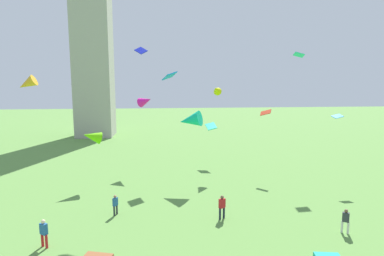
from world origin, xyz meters
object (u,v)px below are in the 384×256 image
at_px(kite_flying_1, 170,76).
at_px(kite_flying_2, 141,51).
at_px(kite_flying_0, 266,112).
at_px(person_1, 115,204).
at_px(kite_flying_6, 92,136).
at_px(kite_flying_7, 216,90).
at_px(kite_flying_8, 145,101).
at_px(kite_flying_3, 299,55).
at_px(person_3, 44,232).
at_px(kite_flying_4, 337,116).
at_px(kite_flying_9, 27,84).
at_px(person_2, 346,220).
at_px(person_0, 222,206).
at_px(kite_flying_5, 211,126).
at_px(kite_flying_10, 190,120).

height_order(kite_flying_1, kite_flying_2, kite_flying_2).
distance_m(kite_flying_0, kite_flying_1, 11.43).
xyz_separation_m(person_1, kite_flying_6, (-3.20, 7.72, 4.02)).
xyz_separation_m(kite_flying_7, kite_flying_8, (-8.28, 1.47, -1.32)).
height_order(kite_flying_0, kite_flying_8, kite_flying_8).
relative_size(kite_flying_2, kite_flying_8, 0.56).
relative_size(person_1, kite_flying_3, 1.47).
distance_m(person_3, kite_flying_3, 29.79).
relative_size(person_3, kite_flying_0, 1.37).
bearing_deg(kite_flying_0, kite_flying_4, -177.92).
height_order(kite_flying_8, kite_flying_9, kite_flying_9).
bearing_deg(kite_flying_8, person_2, -107.72).
relative_size(person_0, person_2, 1.07).
distance_m(person_1, kite_flying_2, 13.25).
relative_size(person_1, person_2, 0.94).
bearing_deg(kite_flying_0, person_0, 91.89).
height_order(person_1, kite_flying_5, kite_flying_5).
bearing_deg(kite_flying_4, kite_flying_0, 136.33).
xyz_separation_m(person_2, kite_flying_5, (-6.02, 19.66, 3.81)).
bearing_deg(kite_flying_5, person_2, -168.72).
distance_m(kite_flying_2, kite_flying_10, 8.49).
bearing_deg(kite_flying_0, kite_flying_6, 41.03).
xyz_separation_m(kite_flying_7, kite_flying_10, (-3.57, -4.77, -2.96)).
distance_m(person_1, kite_flying_3, 24.95).
height_order(person_3, kite_flying_7, kite_flying_7).
xyz_separation_m(kite_flying_0, kite_flying_5, (-5.33, 4.94, -2.14)).
bearing_deg(kite_flying_2, kite_flying_1, -64.33).
bearing_deg(person_3, kite_flying_3, 69.25).
bearing_deg(kite_flying_3, person_0, 55.86).
height_order(kite_flying_0, kite_flying_10, kite_flying_10).
xyz_separation_m(person_2, kite_flying_2, (-14.01, 9.70, 12.03)).
distance_m(person_0, kite_flying_8, 18.18).
height_order(person_2, kite_flying_3, kite_flying_3).
bearing_deg(kite_flying_4, kite_flying_5, 130.70).
bearing_deg(kite_flying_10, person_3, -13.84).
bearing_deg(person_1, kite_flying_8, -161.06).
relative_size(person_1, kite_flying_0, 1.21).
bearing_deg(person_2, kite_flying_0, 125.84).
bearing_deg(kite_flying_1, person_1, -157.97).
distance_m(person_3, kite_flying_8, 20.56).
relative_size(person_3, kite_flying_4, 1.57).
xyz_separation_m(kite_flying_1, kite_flying_9, (-11.44, -9.27, -0.87)).
distance_m(kite_flying_2, kite_flying_6, 9.92).
bearing_deg(kite_flying_10, kite_flying_7, 169.25).
xyz_separation_m(person_1, person_3, (-3.72, -4.46, 0.12)).
bearing_deg(person_0, person_1, 137.17).
xyz_separation_m(person_1, kite_flying_7, (10.11, 12.58, 8.47)).
relative_size(person_1, person_3, 0.88).
bearing_deg(kite_flying_2, kite_flying_3, -113.91).
relative_size(kite_flying_1, kite_flying_5, 1.17).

